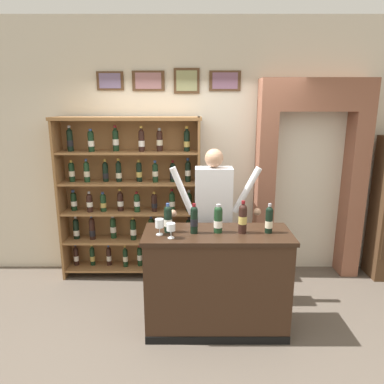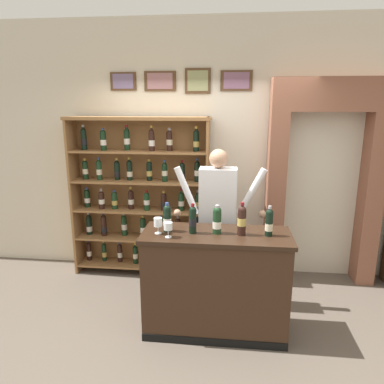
{
  "view_description": "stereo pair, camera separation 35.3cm",
  "coord_description": "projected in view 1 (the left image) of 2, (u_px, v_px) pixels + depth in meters",
  "views": [
    {
      "loc": [
        -0.06,
        -3.17,
        2.2
      ],
      "look_at": [
        -0.08,
        0.26,
        1.35
      ],
      "focal_mm": 33.21,
      "sensor_mm": 36.0,
      "label": 1
    },
    {
      "loc": [
        0.29,
        -3.15,
        2.2
      ],
      "look_at": [
        -0.08,
        0.26,
        1.35
      ],
      "focal_mm": 33.21,
      "sensor_mm": 36.0,
      "label": 2
    }
  ],
  "objects": [
    {
      "name": "ground_plane",
      "position": [
        200.0,
        328.0,
        3.61
      ],
      "size": [
        14.0,
        14.0,
        0.02
      ],
      "primitive_type": "cube",
      "color": "brown"
    },
    {
      "name": "tasting_bottle_brunello",
      "position": [
        196.0,
        219.0,
        3.31
      ],
      "size": [
        0.07,
        0.07,
        0.29
      ],
      "color": "black",
      "rests_on": "tasting_counter"
    },
    {
      "name": "tasting_bottle_vin_santo",
      "position": [
        244.0,
        218.0,
        3.31
      ],
      "size": [
        0.08,
        0.08,
        0.31
      ],
      "color": "black",
      "rests_on": "tasting_counter"
    },
    {
      "name": "tasting_bottle_grappa",
      "position": [
        170.0,
        219.0,
        3.34
      ],
      "size": [
        0.08,
        0.08,
        0.28
      ],
      "color": "black",
      "rests_on": "tasting_counter"
    },
    {
      "name": "wine_glass_left",
      "position": [
        173.0,
        228.0,
        3.19
      ],
      "size": [
        0.08,
        0.08,
        0.14
      ],
      "color": "silver",
      "rests_on": "tasting_counter"
    },
    {
      "name": "back_wall",
      "position": [
        199.0,
        150.0,
        4.63
      ],
      "size": [
        12.0,
        0.19,
        3.23
      ],
      "color": "beige",
      "rests_on": "ground"
    },
    {
      "name": "tasting_counter",
      "position": [
        218.0,
        281.0,
        3.48
      ],
      "size": [
        1.41,
        0.56,
        1.02
      ],
      "color": "#382316",
      "rests_on": "ground"
    },
    {
      "name": "wine_glass_center",
      "position": [
        161.0,
        224.0,
        3.27
      ],
      "size": [
        0.08,
        0.08,
        0.15
      ],
      "color": "silver",
      "rests_on": "tasting_counter"
    },
    {
      "name": "wine_shelf",
      "position": [
        132.0,
        195.0,
        4.51
      ],
      "size": [
        1.8,
        0.35,
        2.05
      ],
      "color": "olive",
      "rests_on": "ground"
    },
    {
      "name": "archway_doorway",
      "position": [
        310.0,
        168.0,
        4.53
      ],
      "size": [
        1.36,
        0.45,
        2.5
      ],
      "color": "brown",
      "rests_on": "ground"
    },
    {
      "name": "shopkeeper",
      "position": [
        215.0,
        210.0,
        3.85
      ],
      "size": [
        1.0,
        0.22,
        1.75
      ],
      "color": "#2D3347",
      "rests_on": "ground"
    },
    {
      "name": "tasting_bottle_super_tuscan",
      "position": [
        271.0,
        220.0,
        3.32
      ],
      "size": [
        0.07,
        0.07,
        0.29
      ],
      "color": "black",
      "rests_on": "tasting_counter"
    },
    {
      "name": "tasting_bottle_rosso",
      "position": [
        220.0,
        219.0,
        3.32
      ],
      "size": [
        0.08,
        0.08,
        0.27
      ],
      "color": "#19381E",
      "rests_on": "tasting_counter"
    }
  ]
}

